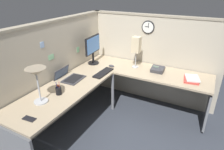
% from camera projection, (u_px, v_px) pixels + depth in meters
% --- Properties ---
extents(ground_plane, '(6.80, 6.80, 0.00)m').
position_uv_depth(ground_plane, '(117.00, 116.00, 3.33)').
color(ground_plane, '#383D47').
extents(cubicle_wall_back, '(2.57, 0.12, 1.58)m').
position_uv_depth(cubicle_wall_back, '(57.00, 71.00, 3.08)').
color(cubicle_wall_back, '#B7AD99').
rests_on(cubicle_wall_back, ground).
extents(cubicle_wall_right, '(0.12, 2.37, 1.58)m').
position_uv_depth(cubicle_wall_right, '(151.00, 59.00, 3.59)').
color(cubicle_wall_right, '#B7AD99').
rests_on(cubicle_wall_right, ground).
extents(desk, '(2.35, 2.15, 0.73)m').
position_uv_depth(desk, '(115.00, 88.00, 2.93)').
color(desk, tan).
rests_on(desk, ground).
extents(monitor, '(0.46, 0.20, 0.50)m').
position_uv_depth(monitor, '(93.00, 48.00, 3.44)').
color(monitor, black).
rests_on(monitor, desk).
extents(laptop, '(0.36, 0.40, 0.22)m').
position_uv_depth(laptop, '(68.00, 77.00, 2.98)').
color(laptop, '#38383D').
rests_on(laptop, desk).
extents(keyboard, '(0.43, 0.15, 0.02)m').
position_uv_depth(keyboard, '(103.00, 73.00, 3.15)').
color(keyboard, black).
rests_on(keyboard, desk).
extents(computer_mouse, '(0.06, 0.10, 0.03)m').
position_uv_depth(computer_mouse, '(111.00, 66.00, 3.40)').
color(computer_mouse, '#38383D').
rests_on(computer_mouse, desk).
extents(desk_lamp_dome, '(0.24, 0.24, 0.44)m').
position_uv_depth(desk_lamp_dome, '(36.00, 75.00, 2.24)').
color(desk_lamp_dome, '#B7BABF').
rests_on(desk_lamp_dome, desk).
extents(pen_cup, '(0.08, 0.08, 0.18)m').
position_uv_depth(pen_cup, '(59.00, 91.00, 2.54)').
color(pen_cup, black).
rests_on(pen_cup, desk).
extents(cell_phone, '(0.08, 0.15, 0.01)m').
position_uv_depth(cell_phone, '(29.00, 119.00, 2.09)').
color(cell_phone, black).
rests_on(cell_phone, desk).
extents(office_phone, '(0.19, 0.21, 0.11)m').
position_uv_depth(office_phone, '(158.00, 70.00, 3.20)').
color(office_phone, '#38383D').
rests_on(office_phone, desk).
extents(book_stack, '(0.32, 0.26, 0.04)m').
position_uv_depth(book_stack, '(192.00, 79.00, 2.93)').
color(book_stack, '#BF3F38').
rests_on(book_stack, desk).
extents(desk_lamp_paper, '(0.13, 0.13, 0.53)m').
position_uv_depth(desk_lamp_paper, '(136.00, 46.00, 3.24)').
color(desk_lamp_paper, '#B7BABF').
rests_on(desk_lamp_paper, desk).
extents(wall_clock, '(0.04, 0.22, 0.22)m').
position_uv_depth(wall_clock, '(148.00, 27.00, 3.34)').
color(wall_clock, black).
extents(pinned_note_leftmost, '(0.11, 0.00, 0.07)m').
position_uv_depth(pinned_note_leftmost, '(51.00, 57.00, 2.83)').
color(pinned_note_leftmost, '#8CCC99').
extents(pinned_note_middle, '(0.07, 0.00, 0.09)m').
position_uv_depth(pinned_note_middle, '(78.00, 50.00, 3.36)').
color(pinned_note_middle, '#8CCC99').
extents(pinned_note_rightmost, '(0.07, 0.00, 0.08)m').
position_uv_depth(pinned_note_rightmost, '(42.00, 45.00, 2.63)').
color(pinned_note_rightmost, '#99B7E5').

